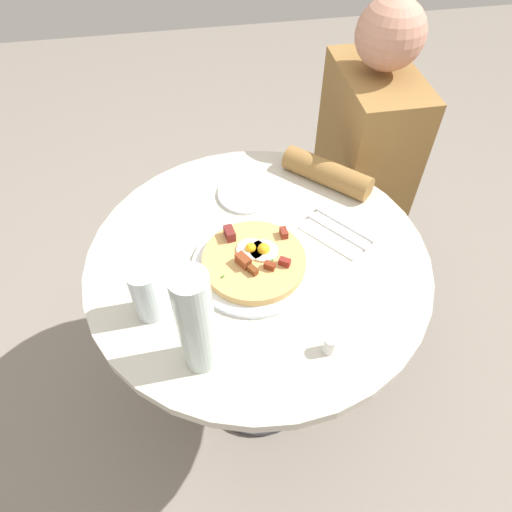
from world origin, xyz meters
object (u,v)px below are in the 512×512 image
Objects in this scene: dining_table at (258,296)px; salt_shaker at (330,345)px; water_glass at (147,293)px; pizza_plate at (254,265)px; breakfast_pizza at (254,260)px; bread_plate at (246,194)px; water_bottle at (196,323)px; fork at (345,224)px; knife at (337,231)px; person_seated at (357,187)px.

dining_table is 18.83× the size of salt_shaker.
salt_shaker is (-0.16, -0.36, -0.05)m from water_glass.
dining_table is 0.18m from pizza_plate.
pizza_plate is at bearing 161.33° from breakfast_pizza.
water_bottle reaches higher than bread_plate.
salt_shaker is (-0.35, 0.14, 0.02)m from fork.
fork is (-0.16, -0.23, 0.00)m from bread_plate.
water_glass reaches higher than pizza_plate.
dining_table is 0.43m from water_bottle.
pizza_plate is (-0.03, 0.02, 0.18)m from dining_table.
dining_table is 0.28m from knife.
salt_shaker reaches higher than fork.
salt_shaker reaches higher than bread_plate.
pizza_plate is at bearing 174.89° from bread_plate.
dining_table is at bearing 135.36° from person_seated.
dining_table is at bearing -65.37° from water_glass.
dining_table is 0.29m from bread_plate.
pizza_plate is 0.30m from water_bottle.
knife reaches higher than dining_table.
bread_plate is 0.28m from knife.
water_glass is at bearing 114.63° from dining_table.
knife is 0.66× the size of water_bottle.
person_seated is at bearing -43.56° from pizza_plate.
breakfast_pizza is 1.38× the size of knife.
salt_shaker is at bearing 119.47° from fork.
fork and knife have the same top height.
dining_table is at bearing -32.55° from water_bottle.
knife is 3.99× the size of salt_shaker.
person_seated reaches higher than water_bottle.
water_bottle reaches higher than fork.
pizza_plate is 0.28m from salt_shaker.
pizza_plate is at bearing -33.59° from water_bottle.
fork is at bearing -69.84° from breakfast_pizza.
bread_plate is at bearing 116.80° from person_seated.
water_bottle reaches higher than dining_table.
pizza_plate is at bearing 72.10° from fork.
person_seated reaches higher than dining_table.
person_seated is 0.70m from breakfast_pizza.
water_glass is (-0.16, 0.48, 0.06)m from knife.
dining_table is 4.72× the size of knife.
water_bottle is at bearing 147.45° from dining_table.
dining_table is 0.62m from person_seated.
salt_shaker is (-0.28, -0.10, 0.19)m from dining_table.
water_bottle reaches higher than water_glass.
water_glass is at bearing 128.81° from person_seated.
person_seated is 0.48m from fork.
breakfast_pizza reaches higher than dining_table.
fork is 0.37m from salt_shaker.
fork is at bearing -124.57° from bread_plate.
breakfast_pizza reaches higher than pizza_plate.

